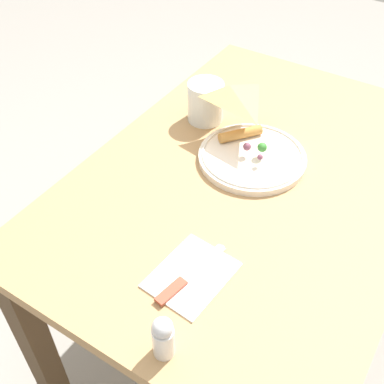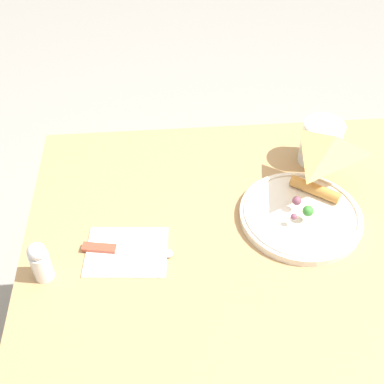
# 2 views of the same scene
# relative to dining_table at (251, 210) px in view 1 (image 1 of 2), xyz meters

# --- Properties ---
(ground_plane) EXTENTS (6.00, 6.00, 0.00)m
(ground_plane) POSITION_rel_dining_table_xyz_m (0.00, 0.00, -0.60)
(ground_plane) COLOR gray
(dining_table) EXTENTS (1.03, 0.71, 0.71)m
(dining_table) POSITION_rel_dining_table_xyz_m (0.00, 0.00, 0.00)
(dining_table) COLOR #A87F51
(dining_table) RESTS_ON ground_plane
(plate_pizza) EXTENTS (0.25, 0.25, 0.05)m
(plate_pizza) POSITION_rel_dining_table_xyz_m (0.04, 0.03, 0.13)
(plate_pizza) COLOR silver
(plate_pizza) RESTS_ON dining_table
(milk_glass) EXTENTS (0.09, 0.09, 0.10)m
(milk_glass) POSITION_rel_dining_table_xyz_m (0.12, 0.21, 0.16)
(milk_glass) COLOR white
(milk_glass) RESTS_ON dining_table
(napkin_folded) EXTENTS (0.16, 0.13, 0.00)m
(napkin_folded) POSITION_rel_dining_table_xyz_m (-0.31, -0.03, 0.12)
(napkin_folded) COLOR white
(napkin_folded) RESTS_ON dining_table
(butter_knife) EXTENTS (0.18, 0.05, 0.01)m
(butter_knife) POSITION_rel_dining_table_xyz_m (-0.32, -0.03, 0.12)
(butter_knife) COLOR #99422D
(butter_knife) RESTS_ON napkin_folded
(salt_shaker) EXTENTS (0.04, 0.04, 0.09)m
(salt_shaker) POSITION_rel_dining_table_xyz_m (-0.46, -0.07, 0.16)
(salt_shaker) COLOR silver
(salt_shaker) RESTS_ON dining_table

